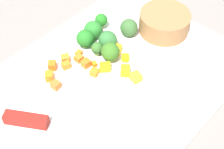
# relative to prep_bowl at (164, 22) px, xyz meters

# --- Properties ---
(ground_plane) EXTENTS (4.00, 4.00, 0.00)m
(ground_plane) POSITION_rel_prep_bowl_xyz_m (0.18, 0.01, -0.03)
(ground_plane) COLOR gray
(cutting_board) EXTENTS (0.50, 0.38, 0.01)m
(cutting_board) POSITION_rel_prep_bowl_xyz_m (0.18, 0.01, -0.03)
(cutting_board) COLOR white
(cutting_board) RESTS_ON ground_plane
(prep_bowl) EXTENTS (0.11, 0.11, 0.05)m
(prep_bowl) POSITION_rel_prep_bowl_xyz_m (0.00, 0.00, 0.00)
(prep_bowl) COLOR #9A6940
(prep_bowl) RESTS_ON cutting_board
(chef_knife) EXTENTS (0.18, 0.27, 0.02)m
(chef_knife) POSITION_rel_prep_bowl_xyz_m (0.33, 0.01, -0.02)
(chef_knife) COLOR silver
(chef_knife) RESTS_ON cutting_board
(carrot_dice_0) EXTENTS (0.02, 0.02, 0.02)m
(carrot_dice_0) POSITION_rel_prep_bowl_xyz_m (0.26, -0.08, -0.01)
(carrot_dice_0) COLOR orange
(carrot_dice_0) RESTS_ON cutting_board
(carrot_dice_1) EXTENTS (0.02, 0.02, 0.01)m
(carrot_dice_1) POSITION_rel_prep_bowl_xyz_m (0.21, -0.09, -0.02)
(carrot_dice_1) COLOR orange
(carrot_dice_1) RESTS_ON cutting_board
(carrot_dice_2) EXTENTS (0.01, 0.01, 0.01)m
(carrot_dice_2) POSITION_rel_prep_bowl_xyz_m (0.18, -0.04, -0.02)
(carrot_dice_2) COLOR orange
(carrot_dice_2) RESTS_ON cutting_board
(carrot_dice_3) EXTENTS (0.02, 0.02, 0.02)m
(carrot_dice_3) POSITION_rel_prep_bowl_xyz_m (0.27, -0.05, -0.01)
(carrot_dice_3) COLOR orange
(carrot_dice_3) RESTS_ON cutting_board
(carrot_dice_4) EXTENTS (0.02, 0.02, 0.01)m
(carrot_dice_4) POSITION_rel_prep_bowl_xyz_m (0.20, -0.02, -0.02)
(carrot_dice_4) COLOR orange
(carrot_dice_4) RESTS_ON cutting_board
(carrot_dice_5) EXTENTS (0.02, 0.02, 0.02)m
(carrot_dice_5) POSITION_rel_prep_bowl_xyz_m (0.19, -0.05, -0.01)
(carrot_dice_5) COLOR orange
(carrot_dice_5) RESTS_ON cutting_board
(carrot_dice_6) EXTENTS (0.02, 0.02, 0.02)m
(carrot_dice_6) POSITION_rel_prep_bowl_xyz_m (0.24, -0.09, -0.01)
(carrot_dice_6) COLOR orange
(carrot_dice_6) RESTS_ON cutting_board
(carrot_dice_7) EXTENTS (0.02, 0.02, 0.01)m
(carrot_dice_7) POSITION_rel_prep_bowl_xyz_m (0.19, -0.07, -0.02)
(carrot_dice_7) COLOR orange
(carrot_dice_7) RESTS_ON cutting_board
(carrot_dice_8) EXTENTS (0.02, 0.02, 0.01)m
(carrot_dice_8) POSITION_rel_prep_bowl_xyz_m (0.22, -0.08, -0.02)
(carrot_dice_8) COLOR orange
(carrot_dice_8) RESTS_ON cutting_board
(carrot_dice_9) EXTENTS (0.02, 0.01, 0.01)m
(carrot_dice_9) POSITION_rel_prep_bowl_xyz_m (0.18, -0.08, -0.02)
(carrot_dice_9) COLOR orange
(carrot_dice_9) RESTS_ON cutting_board
(pepper_dice_0) EXTENTS (0.02, 0.02, 0.02)m
(pepper_dice_0) POSITION_rel_prep_bowl_xyz_m (0.15, 0.05, -0.01)
(pepper_dice_0) COLOR yellow
(pepper_dice_0) RESTS_ON cutting_board
(pepper_dice_1) EXTENTS (0.02, 0.02, 0.02)m
(pepper_dice_1) POSITION_rel_prep_bowl_xyz_m (0.12, -0.03, -0.01)
(pepper_dice_1) COLOR yellow
(pepper_dice_1) RESTS_ON cutting_board
(pepper_dice_2) EXTENTS (0.03, 0.03, 0.01)m
(pepper_dice_2) POSITION_rel_prep_bowl_xyz_m (0.17, -0.01, -0.02)
(pepper_dice_2) COLOR yellow
(pepper_dice_2) RESTS_ON cutting_board
(pepper_dice_3) EXTENTS (0.02, 0.02, 0.01)m
(pepper_dice_3) POSITION_rel_prep_bowl_xyz_m (0.13, -0.00, -0.02)
(pepper_dice_3) COLOR yellow
(pepper_dice_3) RESTS_ON cutting_board
(pepper_dice_4) EXTENTS (0.03, 0.03, 0.02)m
(pepper_dice_4) POSITION_rel_prep_bowl_xyz_m (0.15, 0.02, -0.01)
(pepper_dice_4) COLOR yellow
(pepper_dice_4) RESTS_ON cutting_board
(broccoli_floret_0) EXTENTS (0.03, 0.03, 0.04)m
(broccoli_floret_0) POSITION_rel_prep_bowl_xyz_m (0.09, -0.11, -0.00)
(broccoli_floret_0) COLOR #8EAB6A
(broccoli_floret_0) RESTS_ON cutting_board
(broccoli_floret_1) EXTENTS (0.04, 0.04, 0.04)m
(broccoli_floret_1) POSITION_rel_prep_bowl_xyz_m (0.06, -0.05, -0.00)
(broccoli_floret_1) COLOR #88AD66
(broccoli_floret_1) RESTS_ON cutting_board
(broccoli_floret_2) EXTENTS (0.04, 0.04, 0.04)m
(broccoli_floret_2) POSITION_rel_prep_bowl_xyz_m (0.12, -0.10, -0.00)
(broccoli_floret_2) COLOR #92BB5F
(broccoli_floret_2) RESTS_ON cutting_board
(broccoli_floret_3) EXTENTS (0.02, 0.02, 0.03)m
(broccoli_floret_3) POSITION_rel_prep_bowl_xyz_m (0.15, -0.05, -0.00)
(broccoli_floret_3) COLOR #90AE5D
(broccoli_floret_3) RESTS_ON cutting_board
(broccoli_floret_4) EXTENTS (0.04, 0.04, 0.04)m
(broccoli_floret_4) POSITION_rel_prep_bowl_xyz_m (0.15, -0.02, 0.00)
(broccoli_floret_4) COLOR #8DB668
(broccoli_floret_4) RESTS_ON cutting_board
(broccoli_floret_5) EXTENTS (0.04, 0.04, 0.04)m
(broccoli_floret_5) POSITION_rel_prep_bowl_xyz_m (0.15, -0.09, -0.00)
(broccoli_floret_5) COLOR #92B456
(broccoli_floret_5) RESTS_ON cutting_board
(broccoli_floret_6) EXTENTS (0.04, 0.04, 0.04)m
(broccoli_floret_6) POSITION_rel_prep_bowl_xyz_m (0.12, -0.05, -0.00)
(broccoli_floret_6) COLOR #8EAC6B
(broccoli_floret_6) RESTS_ON cutting_board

